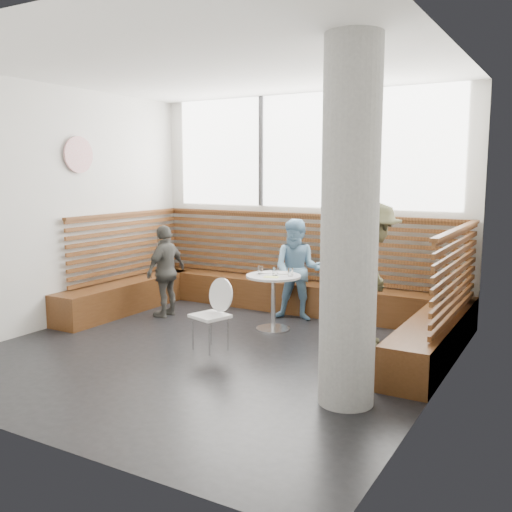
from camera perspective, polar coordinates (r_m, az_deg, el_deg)
The scene contains 15 objects.
room at distance 6.39m, azimuth -4.45°, elevation 4.21°, with size 5.00×5.00×3.20m.
booth at distance 8.07m, azimuth 2.73°, elevation -3.47°, with size 5.00×2.50×1.44m.
concrete_column at distance 4.99m, azimuth 9.35°, elevation 2.95°, with size 0.50×0.50×3.20m, color gray.
wall_art at distance 8.28m, azimuth -17.33°, elevation 9.65°, with size 0.50×0.50×0.03m, color white.
cafe_table at distance 7.47m, azimuth 1.75°, elevation -3.49°, with size 0.71×0.71×0.73m.
cafe_chair at distance 6.70m, azimuth -4.31°, elevation -5.24°, with size 0.40×0.39×0.84m.
adult_man at distance 6.90m, azimuth 11.57°, elevation -1.82°, with size 1.11×0.64×1.72m, color brown.
child_back at distance 7.97m, azimuth 4.16°, elevation -1.41°, with size 0.69×0.54×1.42m, color #709EC2.
child_left at distance 8.27m, azimuth -9.00°, elevation -1.49°, with size 0.77×0.32×1.32m, color #4F4E48.
plate_near at distance 7.58m, azimuth 0.94°, elevation -1.66°, with size 0.20×0.20×0.01m, color white.
plate_far at distance 7.55m, azimuth 2.81°, elevation -1.71°, with size 0.21×0.21×0.01m, color white.
glass_left at distance 7.50m, azimuth 0.44°, elevation -1.41°, with size 0.07×0.07×0.11m, color white.
glass_mid at distance 7.40m, azimuth 1.92°, elevation -1.53°, with size 0.07×0.07×0.11m, color white.
glass_right at distance 7.37m, azimuth 3.47°, elevation -1.59°, with size 0.07×0.07×0.11m, color white.
menu_card at distance 7.28m, azimuth 1.52°, elevation -2.11°, with size 0.19×0.13×0.00m, color #A5C64C.
Camera 1 is at (3.58, -5.26, 2.06)m, focal length 40.00 mm.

